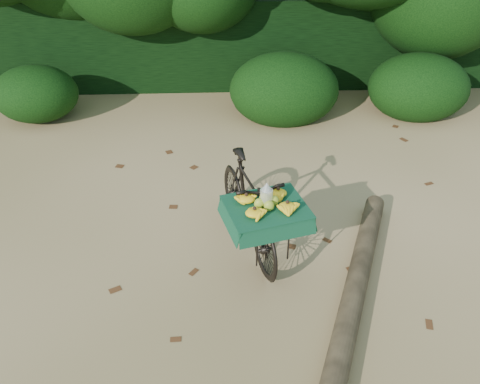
{
  "coord_description": "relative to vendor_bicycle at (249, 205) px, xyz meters",
  "views": [
    {
      "loc": [
        0.32,
        -4.41,
        4.17
      ],
      "look_at": [
        0.52,
        0.35,
        0.94
      ],
      "focal_mm": 38.0,
      "sensor_mm": 36.0,
      "label": 1
    }
  ],
  "objects": [
    {
      "name": "bush_clumps",
      "position": [
        -0.14,
        3.75,
        -0.16
      ],
      "size": [
        8.8,
        1.7,
        0.9
      ],
      "primitive_type": null,
      "color": "black",
      "rests_on": "ground"
    },
    {
      "name": "vendor_bicycle",
      "position": [
        0.0,
        0.0,
        0.0
      ],
      "size": [
        1.2,
        2.05,
        1.19
      ],
      "rotation": [
        0.0,
        0.0,
        0.27
      ],
      "color": "black",
      "rests_on": "ground"
    },
    {
      "name": "fallen_log",
      "position": [
        1.15,
        -0.92,
        -0.48
      ],
      "size": [
        1.5,
        3.25,
        0.25
      ],
      "primitive_type": "cylinder",
      "rotation": [
        1.57,
        0.0,
        -0.38
      ],
      "color": "brown",
      "rests_on": "ground"
    },
    {
      "name": "hedge_backdrop",
      "position": [
        -0.64,
        5.75,
        0.29
      ],
      "size": [
        26.0,
        1.8,
        1.8
      ],
      "primitive_type": "cube",
      "color": "black",
      "rests_on": "ground"
    },
    {
      "name": "ground",
      "position": [
        -0.64,
        -0.55,
        -0.61
      ],
      "size": [
        80.0,
        80.0,
        0.0
      ],
      "primitive_type": "plane",
      "color": "tan",
      "rests_on": "ground"
    },
    {
      "name": "leaf_litter",
      "position": [
        -0.64,
        0.1,
        -0.6
      ],
      "size": [
        7.0,
        7.3,
        0.01
      ],
      "primitive_type": null,
      "color": "#532E16",
      "rests_on": "ground"
    }
  ]
}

